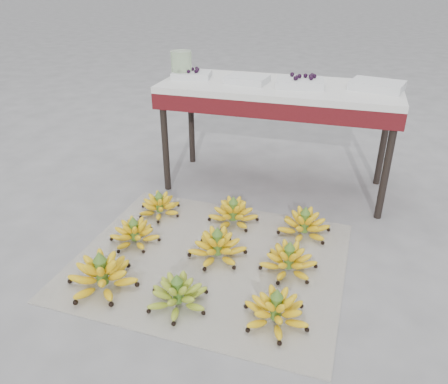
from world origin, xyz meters
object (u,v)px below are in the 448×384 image
(glass_jar, at_px, (181,64))
(newspaper_mat, at_px, (210,260))
(bunch_mid_center, at_px, (217,247))
(bunch_mid_right, at_px, (289,261))
(tray_right, at_px, (300,82))
(bunch_back_center, at_px, (233,214))
(bunch_mid_left, at_px, (135,234))
(tray_left, at_px, (247,79))
(bunch_back_left, at_px, (160,206))
(bunch_back_right, at_px, (304,225))
(tray_far_right, at_px, (377,85))
(bunch_front_left, at_px, (102,275))
(bunch_front_center, at_px, (178,294))
(tray_far_left, at_px, (192,75))
(vendor_table, at_px, (279,97))
(bunch_front_right, at_px, (276,311))

(glass_jar, bearing_deg, newspaper_mat, -62.52)
(bunch_mid_center, relative_size, bunch_mid_right, 0.96)
(tray_right, bearing_deg, bunch_back_center, -116.19)
(bunch_mid_left, bearing_deg, tray_left, 72.36)
(bunch_mid_right, bearing_deg, bunch_back_left, 165.79)
(bunch_back_right, relative_size, tray_left, 1.21)
(bunch_mid_right, relative_size, tray_right, 1.04)
(tray_far_right, bearing_deg, bunch_back_center, -140.03)
(newspaper_mat, distance_m, bunch_front_left, 0.51)
(bunch_back_right, distance_m, tray_far_right, 0.88)
(bunch_front_left, xyz_separation_m, bunch_front_center, (0.36, -0.01, -0.01))
(bunch_back_left, bearing_deg, tray_far_left, 113.76)
(bunch_back_left, bearing_deg, tray_left, 80.69)
(tray_far_left, height_order, tray_left, tray_far_left)
(tray_far_right, bearing_deg, bunch_front_left, -130.64)
(bunch_front_left, xyz_separation_m, vendor_table, (0.53, 1.20, 0.51))
(bunch_back_right, xyz_separation_m, tray_far_right, (0.28, 0.56, 0.61))
(bunch_back_right, relative_size, tray_far_right, 0.98)
(bunch_back_left, distance_m, vendor_table, 0.93)
(newspaper_mat, relative_size, bunch_front_left, 3.58)
(bunch_mid_right, bearing_deg, tray_far_right, 78.74)
(bunch_front_center, xyz_separation_m, vendor_table, (0.17, 1.21, 0.52))
(tray_far_left, bearing_deg, tray_left, -3.59)
(tray_right, bearing_deg, bunch_mid_left, -129.05)
(tray_left, bearing_deg, bunch_back_right, -49.16)
(tray_right, relative_size, glass_jar, 1.81)
(bunch_front_right, height_order, bunch_back_center, same)
(bunch_mid_center, relative_size, tray_far_right, 0.90)
(bunch_back_center, relative_size, vendor_table, 0.21)
(bunch_mid_left, bearing_deg, bunch_mid_center, 6.04)
(bunch_front_center, bearing_deg, bunch_mid_left, 111.59)
(bunch_back_left, relative_size, vendor_table, 0.23)
(newspaper_mat, relative_size, tray_far_left, 4.96)
(bunch_front_left, height_order, glass_jar, glass_jar)
(bunch_back_left, bearing_deg, bunch_mid_left, -65.56)
(newspaper_mat, relative_size, bunch_front_right, 3.82)
(bunch_mid_left, relative_size, bunch_mid_center, 0.97)
(bunch_front_center, distance_m, tray_right, 1.38)
(bunch_mid_right, xyz_separation_m, vendor_table, (-0.23, 0.86, 0.52))
(bunch_back_right, height_order, vendor_table, vendor_table)
(tray_far_right, bearing_deg, bunch_mid_right, -108.87)
(bunch_back_left, height_order, tray_far_right, tray_far_right)
(bunch_back_center, bearing_deg, newspaper_mat, -87.10)
(bunch_mid_right, height_order, bunch_back_center, bunch_back_center)
(tray_far_left, bearing_deg, bunch_mid_center, -63.69)
(vendor_table, distance_m, glass_jar, 0.62)
(bunch_mid_center, bearing_deg, bunch_front_center, -97.54)
(glass_jar, bearing_deg, bunch_mid_right, -46.03)
(bunch_back_right, bearing_deg, bunch_back_left, 173.00)
(newspaper_mat, height_order, bunch_front_center, bunch_front_center)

